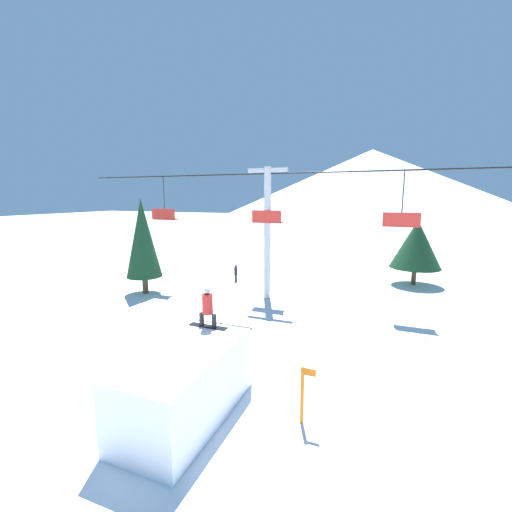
% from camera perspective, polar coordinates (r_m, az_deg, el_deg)
% --- Properties ---
extents(ground_plane, '(220.00, 220.00, 0.00)m').
position_cam_1_polar(ground_plane, '(10.68, -15.23, -25.75)').
color(ground_plane, white).
extents(mountain_ridge, '(78.11, 78.11, 17.06)m').
position_cam_1_polar(mountain_ridge, '(87.33, 18.57, 10.92)').
color(mountain_ridge, silver).
rests_on(mountain_ridge, ground_plane).
extents(snow_ramp, '(2.11, 4.42, 1.99)m').
position_cam_1_polar(snow_ramp, '(10.40, -11.44, -20.15)').
color(snow_ramp, white).
rests_on(snow_ramp, ground_plane).
extents(snowboarder, '(1.31, 0.34, 1.32)m').
position_cam_1_polar(snowboarder, '(11.23, -8.08, -8.51)').
color(snowboarder, black).
rests_on(snowboarder, snow_ramp).
extents(chairlift, '(25.84, 0.44, 7.87)m').
position_cam_1_polar(chairlift, '(20.38, 1.89, 5.76)').
color(chairlift, '#B2B2B7').
rests_on(chairlift, ground_plane).
extents(pine_tree_near, '(2.23, 2.23, 6.08)m').
position_cam_1_polar(pine_tree_near, '(22.75, -18.37, 2.82)').
color(pine_tree_near, '#4C3823').
rests_on(pine_tree_near, ground_plane).
extents(pine_tree_far, '(3.42, 3.42, 4.59)m').
position_cam_1_polar(pine_tree_far, '(26.25, 25.16, 1.79)').
color(pine_tree_far, '#4C3823').
rests_on(pine_tree_far, ground_plane).
extents(trail_marker, '(0.41, 0.10, 1.66)m').
position_cam_1_polar(trail_marker, '(10.10, 7.79, -21.73)').
color(trail_marker, orange).
rests_on(trail_marker, ground_plane).
extents(distant_skier, '(0.24, 0.24, 1.23)m').
position_cam_1_polar(distant_skier, '(25.20, -3.38, -2.75)').
color(distant_skier, black).
rests_on(distant_skier, ground_plane).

